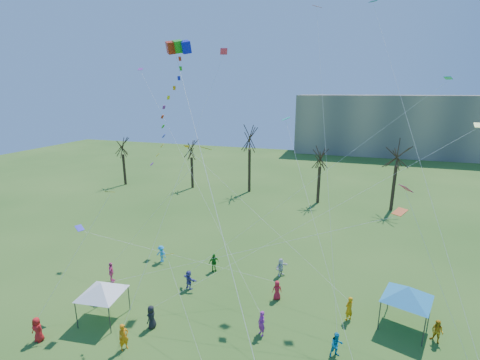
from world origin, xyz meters
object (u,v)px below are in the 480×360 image
(distant_building, at_px, (418,126))
(canopy_tent_white, at_px, (102,288))
(big_box_kite, at_px, (170,115))
(canopy_tent_blue, at_px, (408,293))

(distant_building, relative_size, canopy_tent_white, 15.40)
(big_box_kite, height_order, canopy_tent_white, big_box_kite)
(distant_building, bearing_deg, canopy_tent_blue, -99.37)
(distant_building, height_order, big_box_kite, big_box_kite)
(canopy_tent_white, bearing_deg, distant_building, 67.43)
(canopy_tent_white, bearing_deg, canopy_tent_blue, 15.73)
(big_box_kite, bearing_deg, canopy_tent_white, -134.49)
(distant_building, distance_m, big_box_kite, 79.56)
(distant_building, distance_m, canopy_tent_blue, 73.35)
(distant_building, distance_m, canopy_tent_white, 84.61)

